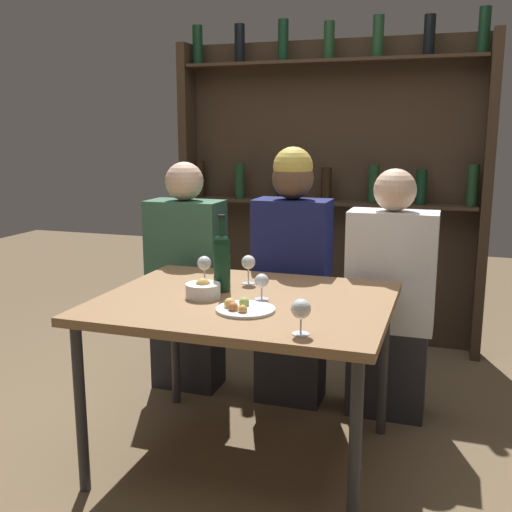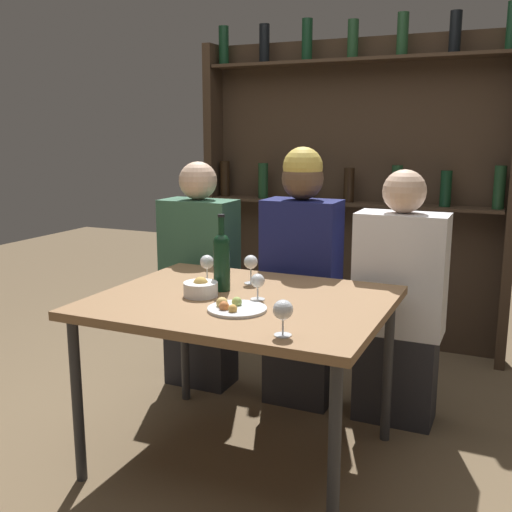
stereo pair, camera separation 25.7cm
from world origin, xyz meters
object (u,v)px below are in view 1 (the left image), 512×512
object	(u,v)px
seated_person_right	(390,303)
food_plate_0	(243,308)
wine_glass_0	(204,264)
wine_bottle	(222,259)
wine_glass_3	(248,263)
seated_person_center	(292,280)
snack_bowl	(203,290)
seated_person_left	(187,283)
wine_glass_1	(301,310)
wine_glass_2	(262,282)

from	to	relation	value
seated_person_right	food_plate_0	bearing A→B (deg)	-120.07
seated_person_right	wine_glass_0	bearing A→B (deg)	-147.54
wine_bottle	wine_glass_0	bearing A→B (deg)	145.95
wine_glass_0	wine_glass_3	distance (m)	0.20
wine_glass_0	seated_person_center	xyz separation A→B (m)	(0.27, 0.49, -0.16)
food_plate_0	snack_bowl	bearing A→B (deg)	149.61
wine_glass_3	food_plate_0	size ratio (longest dim) A/B	0.57
seated_person_left	seated_person_center	world-z (taller)	seated_person_center
wine_glass_1	wine_glass_3	distance (m)	0.72
wine_bottle	wine_glass_1	bearing A→B (deg)	-44.15
wine_glass_2	seated_person_right	size ratio (longest dim) A/B	0.09
wine_glass_0	wine_glass_3	world-z (taller)	same
wine_bottle	seated_person_center	distance (m)	0.63
seated_person_right	wine_glass_3	bearing A→B (deg)	-145.04
wine_bottle	wine_glass_0	world-z (taller)	wine_bottle
wine_glass_1	seated_person_left	xyz separation A→B (m)	(-0.89, 1.02, -0.22)
wine_glass_1	snack_bowl	xyz separation A→B (m)	(-0.50, 0.33, -0.05)
wine_glass_3	seated_person_left	xyz separation A→B (m)	(-0.50, 0.41, -0.23)
wine_bottle	wine_glass_2	world-z (taller)	wine_bottle
snack_bowl	seated_person_left	bearing A→B (deg)	119.79
wine_glass_0	seated_person_right	xyz separation A→B (m)	(0.77, 0.49, -0.24)
seated_person_center	food_plate_0	bearing A→B (deg)	-88.32
wine_glass_1	seated_person_right	distance (m)	1.06
seated_person_left	wine_glass_1	bearing A→B (deg)	-48.70
wine_bottle	food_plate_0	xyz separation A→B (m)	(0.18, -0.25, -0.13)
food_plate_0	wine_glass_3	bearing A→B (deg)	106.06
wine_bottle	seated_person_center	size ratio (longest dim) A/B	0.25
wine_glass_2	seated_person_center	size ratio (longest dim) A/B	0.08
food_plate_0	wine_bottle	bearing A→B (deg)	126.18
wine_glass_0	wine_glass_3	bearing A→B (deg)	23.28
food_plate_0	wine_glass_0	bearing A→B (deg)	132.28
wine_glass_2	seated_person_left	distance (m)	0.93
wine_glass_1	seated_person_left	bearing A→B (deg)	131.30
seated_person_right	seated_person_left	bearing A→B (deg)	180.00
wine_glass_0	wine_glass_2	world-z (taller)	wine_glass_0
wine_bottle	wine_glass_0	xyz separation A→B (m)	(-0.12, 0.08, -0.05)
wine_bottle	seated_person_center	bearing A→B (deg)	74.41
wine_glass_0	food_plate_0	world-z (taller)	wine_glass_0
wine_glass_2	seated_person_right	world-z (taller)	seated_person_right
wine_glass_3	snack_bowl	distance (m)	0.30
wine_glass_1	wine_glass_2	distance (m)	0.45
seated_person_center	seated_person_right	world-z (taller)	seated_person_center
wine_bottle	seated_person_left	world-z (taller)	seated_person_left
wine_bottle	seated_person_right	bearing A→B (deg)	40.90
wine_glass_1	seated_person_left	distance (m)	1.37
wine_bottle	food_plate_0	world-z (taller)	wine_bottle
wine_glass_3	wine_glass_2	bearing A→B (deg)	-59.15
wine_glass_2	seated_person_right	bearing A→B (deg)	54.66
wine_bottle	snack_bowl	size ratio (longest dim) A/B	2.31
wine_bottle	seated_person_right	distance (m)	0.92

